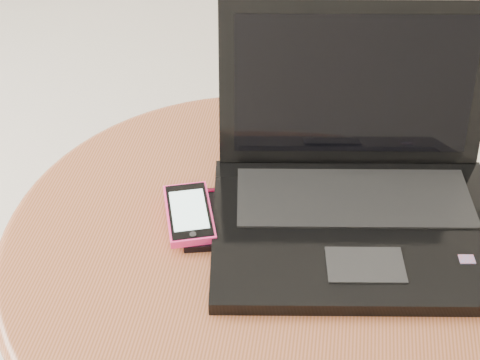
# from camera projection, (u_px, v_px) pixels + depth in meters

# --- Properties ---
(table) EXTENTS (0.63, 0.63, 0.50)m
(table) POSITION_uv_depth(u_px,v_px,m) (254.00, 293.00, 0.92)
(table) COLOR #4E270E
(table) RESTS_ON ground
(laptop) EXTENTS (0.39, 0.35, 0.23)m
(laptop) POSITION_uv_depth(u_px,v_px,m) (356.00, 187.00, 0.85)
(laptop) COLOR black
(laptop) RESTS_ON table
(phone_black) EXTENTS (0.08, 0.11, 0.01)m
(phone_black) POSITION_uv_depth(u_px,v_px,m) (205.00, 219.00, 0.86)
(phone_black) COLOR black
(phone_black) RESTS_ON table
(phone_pink) EXTENTS (0.09, 0.12, 0.01)m
(phone_pink) POSITION_uv_depth(u_px,v_px,m) (189.00, 213.00, 0.86)
(phone_pink) COLOR #FC2C7A
(phone_pink) RESTS_ON phone_black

